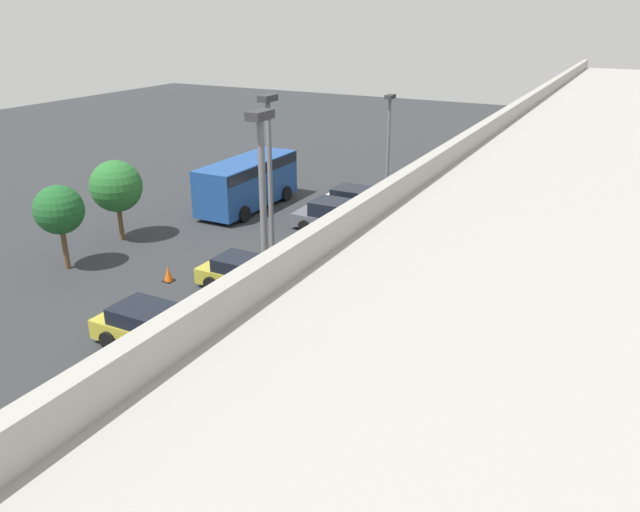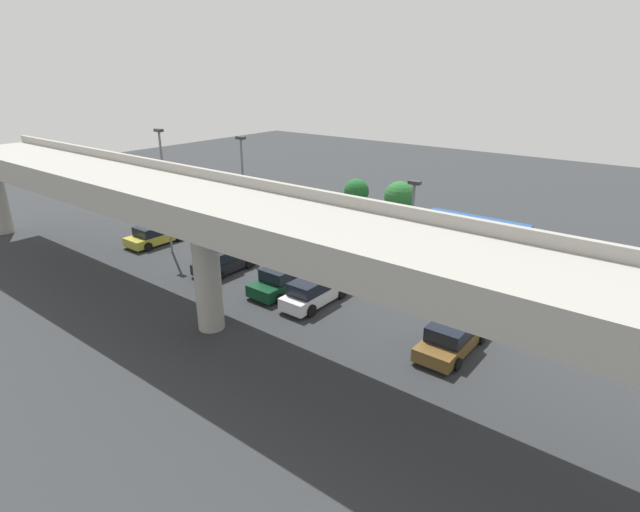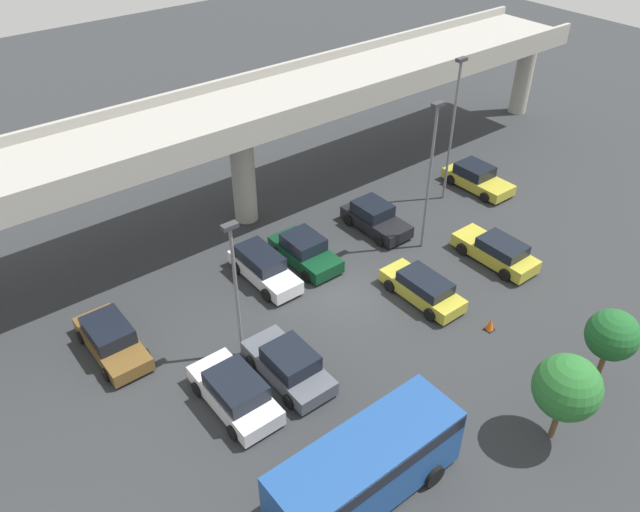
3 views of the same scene
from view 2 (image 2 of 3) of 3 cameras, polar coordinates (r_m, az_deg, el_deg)
name	(u,v)px [view 2 (image 2 of 3)]	position (r m, az deg, el deg)	size (l,w,h in m)	color
ground_plane	(321,273)	(34.23, 0.10, -1.97)	(114.29, 114.29, 0.00)	#2D3033
highway_overpass	(202,213)	(25.61, -13.36, 4.86)	(54.75, 6.18, 7.84)	#9E9B93
parked_car_0	(452,337)	(25.89, 14.81, -8.96)	(2.18, 4.90, 1.56)	brown
parked_car_1	(453,281)	(32.12, 14.93, -2.80)	(2.26, 4.72, 1.67)	silver
parked_car_2	(414,271)	(33.25, 10.71, -1.68)	(2.25, 4.72, 1.64)	#515660
parked_car_3	(314,291)	(29.64, -0.66, -4.07)	(1.97, 4.78, 1.66)	silver
parked_car_4	(282,280)	(31.35, -4.37, -2.79)	(2.23, 4.52, 1.63)	#0C381E
parked_car_5	(311,245)	(37.55, -1.07, 1.28)	(2.00, 4.68, 1.42)	gold
parked_car_6	(224,261)	(34.89, -10.95, -0.59)	(2.19, 4.45, 1.64)	black
parked_car_7	(260,230)	(41.29, -6.86, 3.00)	(2.10, 4.88, 1.49)	gold
parked_car_8	(155,235)	(41.80, -18.36, 2.28)	(2.25, 4.71, 1.54)	gold
shuttle_bus	(473,235)	(38.07, 17.07, 2.28)	(7.52, 2.81, 2.93)	#1E478C
lamp_post_near_aisle	(165,184)	(38.21, -17.33, 7.88)	(0.70, 0.35, 9.20)	slate
lamp_post_mid_lot	(411,231)	(29.55, 10.39, 2.82)	(0.70, 0.35, 7.27)	slate
lamp_post_by_overpass	(243,189)	(36.21, -8.74, 7.56)	(0.70, 0.35, 8.79)	slate
tree_front_left	(400,197)	(43.25, 9.07, 6.70)	(2.63, 2.63, 4.20)	brown
tree_front_centre	(356,191)	(44.87, 4.19, 7.37)	(2.23, 2.23, 3.97)	brown
traffic_cone	(331,235)	(40.97, 1.24, 2.44)	(0.44, 0.44, 0.70)	black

